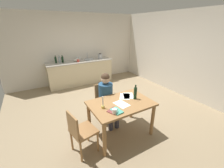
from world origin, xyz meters
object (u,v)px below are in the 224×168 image
object	(u,v)px
chair_side_empty	(80,131)
bottle_oil	(56,60)
book_cookery	(114,111)
bottle_wine_red	(62,59)
person_seated	(107,96)
chair_at_table	(104,100)
wine_glass_near_sink	(80,57)
candlestick	(103,105)
teacup_on_counter	(78,61)
mixing_bowl	(77,60)
stovetop_kettle	(100,56)
book_magazine	(117,111)
wine_bottle_on_table	(135,93)
wine_glass_by_kettle	(77,57)
coffee_mug	(115,111)
dining_table	(121,108)
bottle_vinegar	(60,60)
sink_unit	(89,59)

from	to	relation	value
chair_side_empty	bottle_oil	world-z (taller)	bottle_oil
chair_side_empty	book_cookery	world-z (taller)	chair_side_empty
bottle_oil	bottle_wine_red	bearing A→B (deg)	-3.77
person_seated	bottle_wine_red	xyz separation A→B (m)	(-0.33, 2.80, 0.33)
chair_at_table	wine_glass_near_sink	bearing A→B (deg)	82.97
candlestick	teacup_on_counter	world-z (taller)	teacup_on_counter
candlestick	chair_at_table	bearing A→B (deg)	61.57
mixing_bowl	stovetop_kettle	bearing A→B (deg)	0.94
book_cookery	teacup_on_counter	xyz separation A→B (m)	(0.41, 3.27, 0.20)
book_magazine	stovetop_kettle	bearing A→B (deg)	62.33
teacup_on_counter	chair_at_table	bearing A→B (deg)	-94.04
stovetop_kettle	chair_side_empty	bearing A→B (deg)	-120.77
mixing_bowl	chair_side_empty	bearing A→B (deg)	-106.87
candlestick	wine_bottle_on_table	world-z (taller)	wine_bottle_on_table
wine_glass_by_kettle	book_magazine	bearing A→B (deg)	-96.77
coffee_mug	wine_glass_by_kettle	world-z (taller)	wine_glass_by_kettle
person_seated	mixing_bowl	distance (m)	2.73
candlestick	stovetop_kettle	xyz separation A→B (m)	(1.50, 3.24, 0.19)
wine_glass_near_sink	wine_glass_by_kettle	world-z (taller)	same
dining_table	chair_side_empty	world-z (taller)	chair_side_empty
person_seated	bottle_vinegar	world-z (taller)	person_seated
book_cookery	sink_unit	size ratio (longest dim) A/B	0.55
chair_side_empty	bottle_oil	size ratio (longest dim) A/B	3.21
stovetop_kettle	dining_table	bearing A→B (deg)	-108.77
chair_at_table	chair_side_empty	bearing A→B (deg)	-138.69
wine_bottle_on_table	bottle_oil	world-z (taller)	bottle_oil
bottle_oil	chair_side_empty	bearing A→B (deg)	-94.55
wine_glass_by_kettle	wine_glass_near_sink	bearing A→B (deg)	0.00
dining_table	coffee_mug	xyz separation A→B (m)	(-0.31, -0.27, 0.16)
sink_unit	bottle_vinegar	xyz separation A→B (m)	(-1.10, 0.02, 0.09)
book_magazine	mixing_bowl	size ratio (longest dim) A/B	1.01
person_seated	bottle_wine_red	size ratio (longest dim) A/B	4.71
book_cookery	wine_bottle_on_table	distance (m)	0.65
bottle_vinegar	mixing_bowl	size ratio (longest dim) A/B	1.23
candlestick	bottle_oil	distance (m)	3.34
person_seated	sink_unit	distance (m)	2.82
chair_side_empty	book_cookery	distance (m)	0.67
book_cookery	bottle_wine_red	xyz separation A→B (m)	(-0.09, 3.49, 0.26)
mixing_bowl	stovetop_kettle	distance (m)	0.97
bottle_vinegar	book_cookery	bearing A→B (deg)	-86.55
dining_table	stovetop_kettle	bearing A→B (deg)	71.23
sink_unit	person_seated	bearing A→B (deg)	-103.47
wine_glass_by_kettle	teacup_on_counter	world-z (taller)	wine_glass_by_kettle
dining_table	bottle_vinegar	world-z (taller)	bottle_vinegar
wine_bottle_on_table	teacup_on_counter	distance (m)	3.10
candlestick	teacup_on_counter	distance (m)	3.14
book_cookery	book_magazine	bearing A→B (deg)	-65.92
book_magazine	person_seated	bearing A→B (deg)	68.50
chair_side_empty	sink_unit	distance (m)	3.66
bottle_vinegar	wine_glass_near_sink	world-z (taller)	bottle_vinegar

